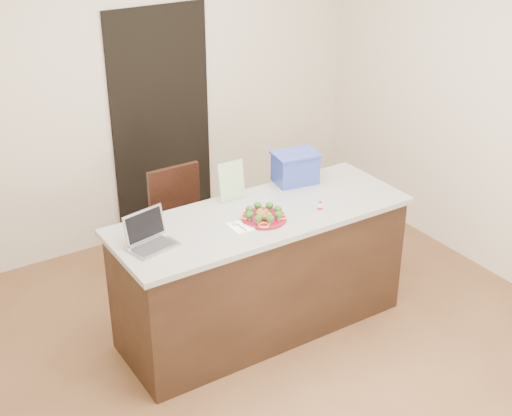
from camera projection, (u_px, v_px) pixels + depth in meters
ground at (280, 343)px, 5.00m from camera, size 4.00×4.00×0.00m
room_shell at (284, 126)px, 4.27m from camera, size 4.00×4.00×4.00m
doorway at (162, 124)px, 6.09m from camera, size 0.90×0.02×2.00m
island at (261, 271)px, 4.98m from camera, size 2.06×0.76×0.92m
plate at (264, 218)px, 4.69m from camera, size 0.30×0.30×0.02m
meatballs at (263, 214)px, 4.67m from camera, size 0.12×0.12×0.04m
broccoli at (264, 212)px, 4.67m from camera, size 0.26×0.26×0.04m
pepper_rings at (264, 217)px, 4.68m from camera, size 0.27×0.27×0.01m
napkin at (243, 226)px, 4.61m from camera, size 0.17×0.17×0.01m
fork at (239, 226)px, 4.60m from camera, size 0.03×0.14×0.00m
knife at (248, 225)px, 4.61m from camera, size 0.04×0.17×0.01m
yogurt_bottle at (320, 207)px, 4.79m from camera, size 0.03×0.03×0.07m
laptop at (149, 236)px, 4.38m from camera, size 0.33×0.29×0.21m
leaflet at (232, 181)px, 4.90m from camera, size 0.20×0.05×0.28m
blue_box at (295, 167)px, 5.17m from camera, size 0.35×0.28×0.23m
chair at (182, 221)px, 5.48m from camera, size 0.43×0.43×0.96m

